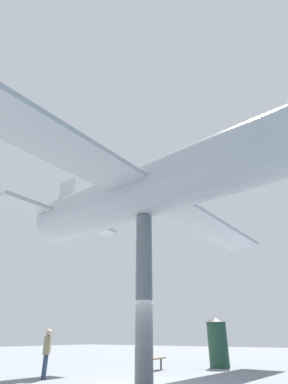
{
  "coord_description": "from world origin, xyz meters",
  "views": [
    {
      "loc": [
        9.23,
        6.14,
        1.36
      ],
      "look_at": [
        0.0,
        0.0,
        6.73
      ],
      "focal_mm": 28.0,
      "sensor_mm": 36.0,
      "label": 1
    }
  ],
  "objects": [
    {
      "name": "info_kiosk",
      "position": [
        -6.74,
        -0.05,
        1.17
      ],
      "size": [
        1.1,
        1.1,
        2.27
      ],
      "color": "#234733",
      "rests_on": "ground_plane"
    },
    {
      "name": "suspended_airplane",
      "position": [
        0.03,
        0.32,
        6.74
      ],
      "size": [
        21.43,
        13.8,
        3.32
      ],
      "rotation": [
        0.0,
        0.0,
        -0.09
      ],
      "color": "#B2B7BC",
      "rests_on": "support_pylon_central"
    },
    {
      "name": "visitor_person",
      "position": [
        0.9,
        -3.68,
        0.92
      ],
      "size": [
        0.44,
        0.43,
        1.62
      ],
      "rotation": [
        0.0,
        0.0,
        3.87
      ],
      "color": "#2D3D56",
      "rests_on": "ground_plane"
    },
    {
      "name": "support_pylon_central",
      "position": [
        0.0,
        0.0,
        2.83
      ],
      "size": [
        0.61,
        0.61,
        5.66
      ],
      "color": "slate",
      "rests_on": "ground_plane"
    },
    {
      "name": "plaza_bench",
      "position": [
        -3.79,
        -1.98,
        0.44
      ],
      "size": [
        1.9,
        0.61,
        0.5
      ],
      "rotation": [
        0.0,
        0.0,
        0.11
      ],
      "color": "#846647",
      "rests_on": "ground_plane"
    }
  ]
}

